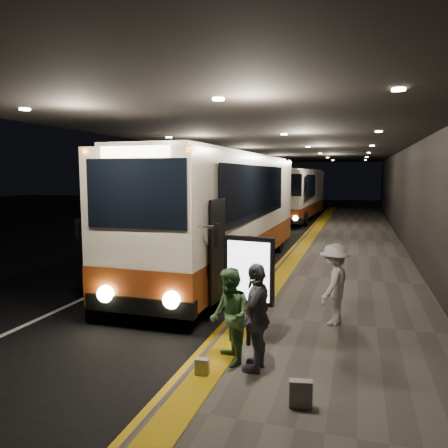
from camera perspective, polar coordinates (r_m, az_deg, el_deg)
The scene contains 18 objects.
ground at distance 13.71m, azimuth -5.02°, elevation -7.28°, with size 90.00×90.00×0.00m, color black.
lane_line_white at distance 18.91m, azimuth -4.38°, elevation -3.42°, with size 0.12×50.00×0.01m, color silver.
kerb_stripe_yellow at distance 17.84m, azimuth 8.16°, elevation -4.08°, with size 0.18×50.00×0.01m, color gold.
sidewalk at distance 17.62m, azimuth 15.91°, elevation -4.16°, with size 4.50×50.00×0.15m, color #514C44.
tactile_strip at distance 17.74m, azimuth 9.77°, elevation -3.67°, with size 0.50×50.00×0.01m, color gold.
terminal_wall at distance 17.44m, azimuth 23.65°, elevation 5.10°, with size 0.10×50.00×6.00m, color black.
support_columns at distance 17.62m, azimuth -4.72°, elevation 3.03°, with size 0.80×24.80×4.40m.
canopy at distance 17.57m, azimuth 8.90°, elevation 10.80°, with size 9.00×50.00×0.40m, color black.
coach_main at distance 14.63m, azimuth 0.03°, elevation 0.93°, with size 2.68×12.35×3.83m.
coach_second at distance 31.43m, azimuth 9.48°, elevation 3.56°, with size 2.86×11.29×3.52m.
passenger_boarding at distance 10.06m, azimuth 3.84°, elevation -6.39°, with size 0.64×0.42×1.74m, color #D2628A.
passenger_waiting_green at distance 7.33m, azimuth 0.74°, elevation -11.94°, with size 0.78×0.48×1.59m, color #4C7B44.
passenger_waiting_white at distance 9.42m, azimuth 14.16°, elevation -7.65°, with size 1.09×0.51×1.69m, color beige.
passenger_waiting_grey at distance 7.10m, azimuth 4.33°, elevation -11.99°, with size 1.02×0.52×1.74m, color #535459.
bag_polka at distance 6.37m, azimuth 9.98°, elevation -21.00°, with size 0.31×0.13×0.37m, color black.
bag_plain at distance 7.16m, azimuth -2.87°, elevation -18.13°, with size 0.21×0.12×0.26m, color #BBB4AF.
info_sign at distance 7.91m, azimuth 3.26°, elevation -6.33°, with size 0.95×0.25×2.01m.
stanchion_post at distance 11.25m, azimuth 4.96°, elevation -6.53°, with size 0.05×0.05×1.16m, color black.
Camera 1 is at (5.03, -12.33, 3.27)m, focal length 35.00 mm.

